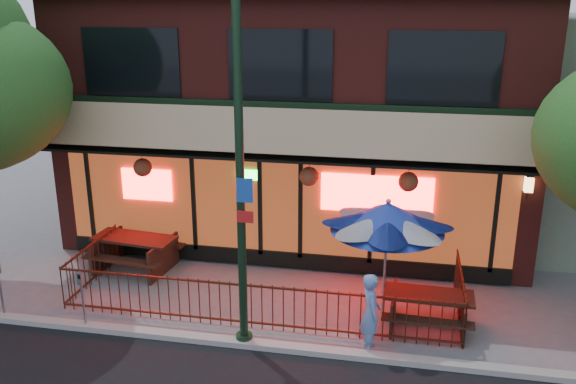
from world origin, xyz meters
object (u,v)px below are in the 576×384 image
picnic_table_left (135,248)px  picnic_table_right (428,305)px  patio_umbrella (388,217)px  pedestrian (371,313)px  street_light (241,190)px  parking_meter_near (82,291)px

picnic_table_left → picnic_table_right: picnic_table_left is taller
patio_umbrella → pedestrian: bearing=-98.1°
patio_umbrella → pedestrian: patio_umbrella is taller
street_light → picnic_table_right: (3.52, 1.30, -2.65)m
pedestrian → parking_meter_near: bearing=76.6°
street_light → parking_meter_near: 4.05m
street_light → picnic_table_left: size_ratio=3.22×
picnic_table_right → patio_umbrella: bearing=162.5°
picnic_table_right → patio_umbrella: (-0.91, 0.29, 1.75)m
picnic_table_right → pedestrian: 1.57m
picnic_table_right → patio_umbrella: 1.99m
picnic_table_right → parking_meter_near: bearing=-168.6°
picnic_table_left → patio_umbrella: patio_umbrella is taller
patio_umbrella → pedestrian: size_ratio=1.65×
pedestrian → parking_meter_near: (-5.75, -0.30, 0.05)m
picnic_table_right → pedestrian: pedestrian is taller
picnic_table_right → patio_umbrella: patio_umbrella is taller
picnic_table_right → parking_meter_near: (-6.85, -1.38, 0.35)m
picnic_table_right → pedestrian: (-1.10, -1.08, 0.30)m
parking_meter_near → picnic_table_left: bearing=93.8°
street_light → picnic_table_right: 4.59m
picnic_table_left → patio_umbrella: size_ratio=0.83×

